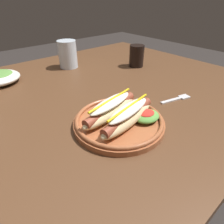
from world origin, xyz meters
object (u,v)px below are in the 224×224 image
(hot_dog_plate, at_px, (120,117))
(fork, at_px, (177,99))
(soda_cup, at_px, (137,56))
(water_cup, at_px, (68,54))

(hot_dog_plate, xyz_separation_m, fork, (0.26, -0.02, -0.02))
(hot_dog_plate, height_order, fork, hot_dog_plate)
(fork, xyz_separation_m, soda_cup, (0.15, 0.34, 0.05))
(hot_dog_plate, relative_size, fork, 2.11)
(hot_dog_plate, relative_size, water_cup, 2.00)
(hot_dog_plate, distance_m, soda_cup, 0.52)
(fork, distance_m, soda_cup, 0.38)
(fork, relative_size, soda_cup, 1.18)
(soda_cup, height_order, water_cup, water_cup)
(hot_dog_plate, distance_m, fork, 0.26)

